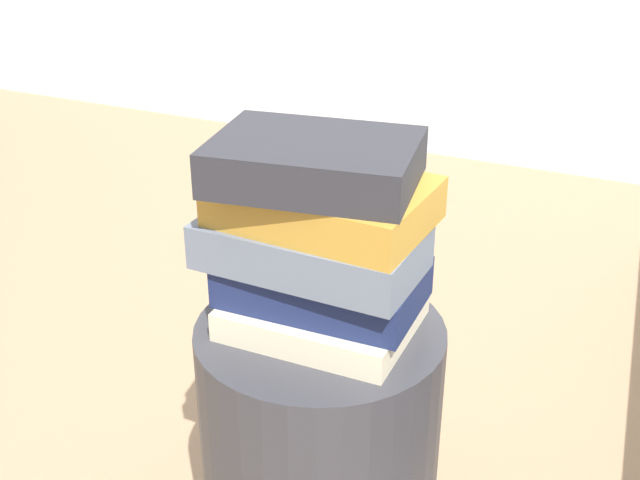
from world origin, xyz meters
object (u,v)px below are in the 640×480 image
object	(u,v)px
book_navy	(321,281)
book_cream	(324,313)
book_slate	(310,246)
book_ochre	(320,201)
book_charcoal	(314,163)
side_table	(320,465)

from	to	relation	value
book_navy	book_cream	bearing A→B (deg)	-3.60
book_cream	book_slate	distance (m)	0.11
book_ochre	book_charcoal	world-z (taller)	book_charcoal
book_slate	book_ochre	xyz separation A→B (m)	(0.01, 0.02, 0.06)
book_navy	book_charcoal	size ratio (longest dim) A/B	1.04
side_table	book_cream	bearing A→B (deg)	78.10
book_slate	book_ochre	size ratio (longest dim) A/B	1.07
book_cream	book_charcoal	xyz separation A→B (m)	(-0.01, -0.01, 0.22)
book_slate	book_cream	bearing A→B (deg)	54.02
book_ochre	book_charcoal	distance (m)	0.06
side_table	book_cream	distance (m)	0.26
book_cream	book_ochre	size ratio (longest dim) A/B	0.91
side_table	book_ochre	xyz separation A→B (m)	(-0.00, 0.01, 0.42)
book_slate	book_charcoal	size ratio (longest dim) A/B	1.13
side_table	book_navy	distance (m)	0.31
side_table	book_charcoal	distance (m)	0.48
book_navy	book_ochre	world-z (taller)	book_ochre
side_table	book_cream	xyz separation A→B (m)	(0.00, 0.01, 0.26)
book_slate	book_charcoal	xyz separation A→B (m)	(0.00, 0.00, 0.11)
book_navy	book_slate	size ratio (longest dim) A/B	0.91
book_navy	book_ochre	xyz separation A→B (m)	(-0.00, 0.00, 0.12)
book_navy	book_charcoal	bearing A→B (deg)	-113.79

